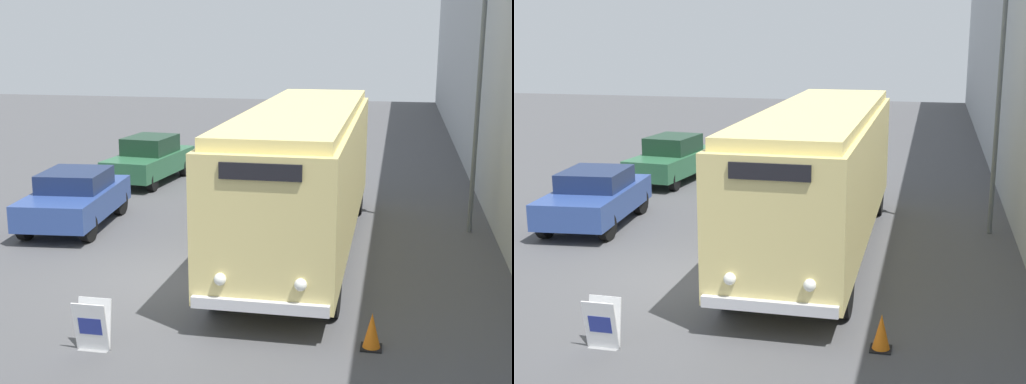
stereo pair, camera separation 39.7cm
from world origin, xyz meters
TOP-DOWN VIEW (x-y plane):
  - ground_plane at (0.00, 0.00)m, footprint 80.00×80.00m
  - building_wall_right at (7.14, 10.00)m, footprint 0.30×60.00m
  - vintage_bus at (2.23, 2.65)m, footprint 2.52×10.68m
  - sign_board at (-0.46, -3.47)m, footprint 0.58×0.33m
  - streetlamp at (6.38, 5.19)m, footprint 0.36×0.36m
  - parked_car_near at (-4.11, 3.64)m, footprint 2.27×4.28m
  - parked_car_mid at (-4.08, 9.56)m, footprint 2.14×4.27m
  - traffic_cone at (4.12, -2.50)m, footprint 0.36×0.36m

SIDE VIEW (x-z plane):
  - ground_plane at x=0.00m, z-range 0.00..0.00m
  - traffic_cone at x=4.12m, z-range -0.01..0.63m
  - sign_board at x=-0.46m, z-range -0.01..0.86m
  - parked_car_near at x=-4.11m, z-range 0.03..1.56m
  - parked_car_mid at x=-4.08m, z-range 0.00..1.61m
  - vintage_bus at x=2.23m, z-range 0.24..3.72m
  - building_wall_right at x=7.14m, z-range 0.00..7.86m
  - streetlamp at x=6.38m, z-range 1.01..8.58m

